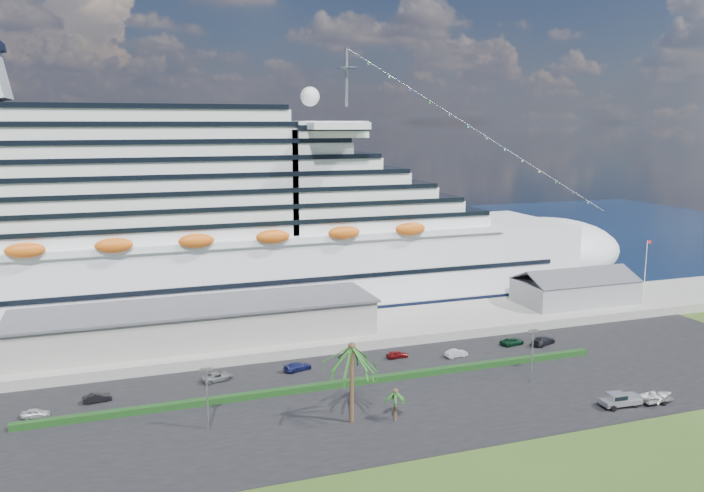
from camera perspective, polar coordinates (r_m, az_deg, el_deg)
name	(u,v)px	position (r m, az deg, el deg)	size (l,w,h in m)	color
ground	(434,424)	(92.81, 6.86, -14.49)	(420.00, 420.00, 0.00)	#314918
asphalt_lot	(401,393)	(101.92, 4.07, -12.08)	(140.00, 38.00, 0.12)	black
wharf	(338,331)	(127.17, -1.18, -7.07)	(240.00, 20.00, 1.80)	gray
water	(246,251)	(212.36, -8.83, -0.40)	(420.00, 160.00, 0.02)	black
cruise_ship	(199,233)	(142.01, -12.57, 1.06)	(191.00, 38.00, 54.00)	silver
terminal_building	(199,322)	(120.84, -12.58, -6.22)	(61.00, 15.00, 6.30)	gray
port_shed	(575,290)	(150.26, 18.04, -3.49)	(24.00, 12.31, 7.37)	gray
flagpole	(646,266)	(160.94, 23.23, -1.52)	(1.08, 0.16, 12.00)	silver
hedge	(338,384)	(103.40, -1.21, -11.41)	(88.00, 1.10, 0.90)	black
lamp_post_left	(207,391)	(90.30, -11.96, -11.68)	(1.60, 0.35, 8.27)	gray
lamp_post_right	(532,349)	(106.86, 14.76, -8.31)	(1.60, 0.35, 8.27)	gray
palm_tall	(352,356)	(89.14, -0.01, -9.09)	(8.82, 8.82, 11.13)	#47301E
palm_short	(395,395)	(91.68, 3.63, -12.26)	(3.53, 3.53, 4.56)	#47301E
parked_car_0	(36,413)	(102.46, -24.81, -12.51)	(1.45, 3.61, 1.23)	#B8B8BA
parked_car_1	(97,398)	(104.52, -20.43, -11.73)	(1.35, 3.87, 1.28)	black
parked_car_2	(218,377)	(107.63, -11.11, -10.60)	(2.18, 4.73, 1.31)	gray
parked_car_3	(298,366)	(110.09, -4.54, -9.95)	(1.90, 4.67, 1.35)	#171B50
parked_car_4	(397,354)	(115.58, 3.78, -8.97)	(1.47, 3.66, 1.25)	#640D0F
parked_car_5	(456,353)	(117.06, 8.67, -8.80)	(1.37, 3.93, 1.30)	silver
parked_car_6	(512,341)	(125.04, 13.18, -7.73)	(2.03, 4.40, 1.22)	#0D341D
parked_car_7	(543,341)	(126.41, 15.60, -7.58)	(2.11, 5.19, 1.51)	black
pickup_truck	(620,399)	(103.36, 21.39, -11.76)	(5.85, 2.45, 2.02)	black
boat_trailer	(658,396)	(106.35, 24.06, -11.32)	(5.97, 3.94, 1.71)	gray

